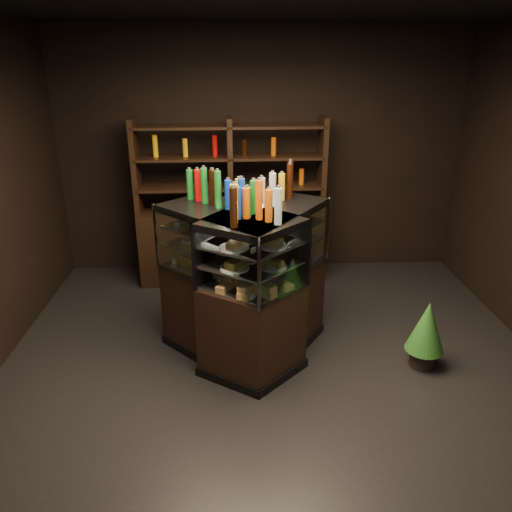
{
  "coord_description": "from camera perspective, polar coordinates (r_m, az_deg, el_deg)",
  "views": [
    {
      "loc": [
        -0.34,
        -3.75,
        2.65
      ],
      "look_at": [
        -0.16,
        0.14,
        1.08
      ],
      "focal_mm": 35.0,
      "sensor_mm": 36.0,
      "label": 1
    }
  ],
  "objects": [
    {
      "name": "food_display",
      "position": [
        4.37,
        -0.96,
        0.87
      ],
      "size": [
        1.21,
        1.09,
        0.44
      ],
      "color": "gold",
      "rests_on": "display_case"
    },
    {
      "name": "room_shell",
      "position": [
        3.83,
        2.58,
        11.31
      ],
      "size": [
        5.02,
        5.02,
        3.01
      ],
      "color": "black",
      "rests_on": "ground"
    },
    {
      "name": "display_case",
      "position": [
        4.62,
        -0.92,
        -6.01
      ],
      "size": [
        1.64,
        1.45,
        1.43
      ],
      "rotation": [
        0.0,
        0.0,
        0.09
      ],
      "color": "black",
      "rests_on": "ground"
    },
    {
      "name": "ground",
      "position": [
        4.6,
        2.16,
        -13.18
      ],
      "size": [
        5.0,
        5.0,
        0.0
      ],
      "primitive_type": "plane",
      "color": "black",
      "rests_on": "ground"
    },
    {
      "name": "bottles_top",
      "position": [
        4.23,
        -1.01,
        7.08
      ],
      "size": [
        1.04,
        0.95,
        0.3
      ],
      "color": "silver",
      "rests_on": "display_case"
    },
    {
      "name": "potted_conifer",
      "position": [
        4.72,
        18.96,
        -7.53
      ],
      "size": [
        0.34,
        0.34,
        0.73
      ],
      "rotation": [
        0.0,
        0.0,
        0.39
      ],
      "color": "black",
      "rests_on": "ground"
    },
    {
      "name": "back_shelving",
      "position": [
        6.15,
        -2.84,
        2.57
      ],
      "size": [
        2.24,
        0.48,
        2.0
      ],
      "rotation": [
        0.0,
        0.0,
        0.03
      ],
      "color": "black",
      "rests_on": "ground"
    }
  ]
}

